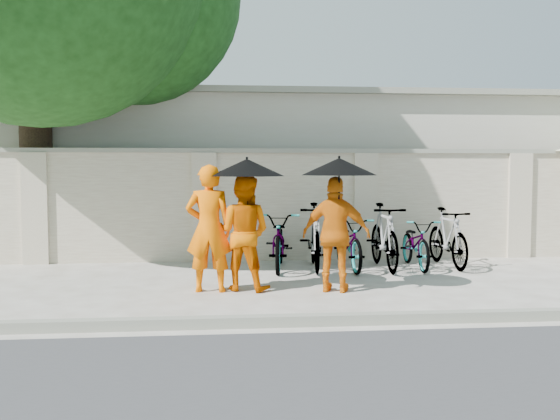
{
  "coord_description": "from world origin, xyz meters",
  "views": [
    {
      "loc": [
        -0.69,
        -8.4,
        1.75
      ],
      "look_at": [
        0.18,
        0.85,
        1.1
      ],
      "focal_mm": 40.0,
      "sensor_mm": 36.0,
      "label": 1
    }
  ],
  "objects": [
    {
      "name": "monk_center",
      "position": [
        -0.38,
        0.36,
        0.82
      ],
      "size": [
        0.97,
        0.87,
        1.64
      ],
      "primitive_type": "imported",
      "rotation": [
        0.0,
        0.0,
        2.76
      ],
      "color": "#D55C00",
      "rests_on": "ground"
    },
    {
      "name": "bike_5",
      "position": [
        3.23,
        2.08,
        0.51
      ],
      "size": [
        0.54,
        1.73,
        1.03
      ],
      "primitive_type": "imported",
      "rotation": [
        0.0,
        0.0,
        0.03
      ],
      "color": "gray",
      "rests_on": "ground"
    },
    {
      "name": "bike_0",
      "position": [
        0.3,
        2.09,
        0.49
      ],
      "size": [
        0.88,
        1.95,
        0.99
      ],
      "primitive_type": "imported",
      "rotation": [
        0.0,
        0.0,
        -0.12
      ],
      "color": "gray",
      "rests_on": "ground"
    },
    {
      "name": "bike_2",
      "position": [
        1.47,
        1.98,
        0.45
      ],
      "size": [
        0.65,
        1.72,
        0.89
      ],
      "primitive_type": "imported",
      "rotation": [
        0.0,
        0.0,
        0.03
      ],
      "color": "gray",
      "rests_on": "ground"
    },
    {
      "name": "ground",
      "position": [
        0.0,
        0.0,
        0.0
      ],
      "size": [
        80.0,
        80.0,
        0.0
      ],
      "primitive_type": "plane",
      "color": "beige"
    },
    {
      "name": "bike_3",
      "position": [
        2.06,
        1.92,
        0.56
      ],
      "size": [
        0.57,
        1.88,
        1.12
      ],
      "primitive_type": "imported",
      "rotation": [
        0.0,
        0.0,
        -0.02
      ],
      "color": "gray",
      "rests_on": "ground"
    },
    {
      "name": "bike_4",
      "position": [
        2.65,
        2.0,
        0.43
      ],
      "size": [
        0.63,
        1.64,
        0.85
      ],
      "primitive_type": "imported",
      "rotation": [
        0.0,
        0.0,
        -0.04
      ],
      "color": "gray",
      "rests_on": "ground"
    },
    {
      "name": "parasol_center",
      "position": [
        -0.33,
        0.28,
        1.74
      ],
      "size": [
        1.05,
        1.05,
        0.93
      ],
      "color": "black",
      "rests_on": "ground"
    },
    {
      "name": "compound_wall",
      "position": [
        1.0,
        3.2,
        1.0
      ],
      "size": [
        20.0,
        0.3,
        2.0
      ],
      "primitive_type": "cube",
      "color": "beige",
      "rests_on": "ground"
    },
    {
      "name": "building_behind",
      "position": [
        2.0,
        7.0,
        1.6
      ],
      "size": [
        14.0,
        6.0,
        3.2
      ],
      "primitive_type": "cube",
      "color": "#BCB8AB",
      "rests_on": "ground"
    },
    {
      "name": "kerb",
      "position": [
        0.0,
        -1.7,
        0.06
      ],
      "size": [
        40.0,
        0.16,
        0.12
      ],
      "primitive_type": "cube",
      "color": "gray",
      "rests_on": "ground"
    },
    {
      "name": "bike_1",
      "position": [
        0.89,
        2.01,
        0.56
      ],
      "size": [
        0.7,
        1.92,
        1.13
      ],
      "primitive_type": "imported",
      "rotation": [
        0.0,
        0.0,
        -0.09
      ],
      "color": "gray",
      "rests_on": "ground"
    },
    {
      "name": "monk_left",
      "position": [
        -0.87,
        0.29,
        0.89
      ],
      "size": [
        0.68,
        0.48,
        1.78
      ],
      "primitive_type": "imported",
      "rotation": [
        0.0,
        0.0,
        3.05
      ],
      "color": "#F66600",
      "rests_on": "ground"
    },
    {
      "name": "monk_right",
      "position": [
        0.9,
        0.11,
        0.81
      ],
      "size": [
        1.02,
        0.68,
        1.61
      ],
      "primitive_type": "imported",
      "rotation": [
        0.0,
        0.0,
        2.81
      ],
      "color": "orange",
      "rests_on": "ground"
    },
    {
      "name": "parasol_right",
      "position": [
        0.92,
        0.03,
        1.75
      ],
      "size": [
        1.03,
        1.03,
        0.95
      ],
      "color": "black",
      "rests_on": "ground"
    }
  ]
}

